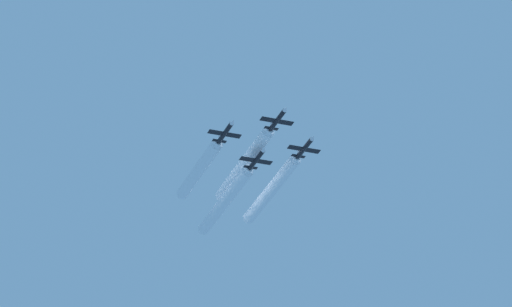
# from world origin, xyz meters

# --- Properties ---
(jet_lead) EXTENTS (8.74, 12.72, 3.06)m
(jet_lead) POSITION_xyz_m (-0.42, 8.32, 214.10)
(jet_lead) COLOR black
(jet_left_wingman) EXTENTS (8.74, 12.72, 3.06)m
(jet_left_wingman) POSITION_xyz_m (-10.94, 0.26, 211.88)
(jet_left_wingman) COLOR black
(jet_right_wingman) EXTENTS (8.74, 12.72, 3.06)m
(jet_right_wingman) POSITION_xyz_m (11.10, 0.46, 212.29)
(jet_right_wingman) COLOR black
(jet_slot) EXTENTS (8.74, 12.72, 3.06)m
(jet_slot) POSITION_xyz_m (-0.07, -6.76, 210.09)
(jet_slot) COLOR black
(smoke_trail_lead) EXTENTS (3.26, 40.42, 3.26)m
(smoke_trail_lead) POSITION_xyz_m (-0.42, -17.69, 214.07)
(smoke_trail_lead) COLOR white
(smoke_trail_left_wingman) EXTENTS (3.26, 38.96, 3.26)m
(smoke_trail_left_wingman) POSITION_xyz_m (-10.94, -25.03, 211.85)
(smoke_trail_left_wingman) COLOR white
(smoke_trail_right_wingman) EXTENTS (3.26, 31.74, 3.26)m
(smoke_trail_right_wingman) POSITION_xyz_m (11.10, -21.22, 212.26)
(smoke_trail_right_wingman) COLOR white
(smoke_trail_slot) EXTENTS (3.26, 39.62, 3.26)m
(smoke_trail_slot) POSITION_xyz_m (-0.07, -32.38, 210.06)
(smoke_trail_slot) COLOR white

